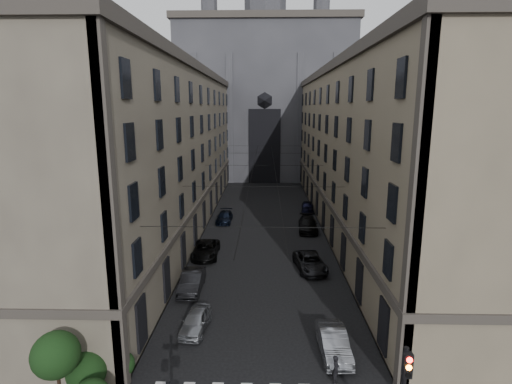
# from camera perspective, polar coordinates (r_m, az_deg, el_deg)

# --- Properties ---
(sidewalk_left) EXTENTS (7.00, 80.00, 0.15)m
(sidewalk_left) POSITION_cam_1_polar(r_m,az_deg,el_deg) (50.94, -10.83, -4.35)
(sidewalk_left) COLOR #383533
(sidewalk_left) RESTS_ON ground
(sidewalk_right) EXTENTS (7.00, 80.00, 0.15)m
(sidewalk_right) POSITION_cam_1_polar(r_m,az_deg,el_deg) (50.88, 13.05, -4.47)
(sidewalk_right) COLOR #383533
(sidewalk_right) RESTS_ON ground
(building_left) EXTENTS (13.60, 60.60, 18.85)m
(building_left) POSITION_cam_1_polar(r_m,az_deg,el_deg) (49.92, -14.57, 6.01)
(building_left) COLOR #50483D
(building_left) RESTS_ON ground
(building_right) EXTENTS (13.60, 60.60, 18.85)m
(building_right) POSITION_cam_1_polar(r_m,az_deg,el_deg) (49.83, 16.88, 5.87)
(building_right) COLOR brown
(building_right) RESTS_ON ground
(gothic_tower) EXTENTS (35.00, 23.00, 58.00)m
(gothic_tower) POSITION_cam_1_polar(r_m,az_deg,el_deg) (86.82, 1.27, 14.31)
(gothic_tower) COLOR #2D2D33
(gothic_tower) RESTS_ON ground
(shrub_cluster) EXTENTS (3.90, 4.40, 3.90)m
(shrub_cluster) POSITION_cam_1_polar(r_m,az_deg,el_deg) (22.66, -23.89, -22.23)
(shrub_cluster) COLOR black
(shrub_cluster) RESTS_ON sidewalk_left
(tram_wires) EXTENTS (14.00, 60.00, 0.43)m
(tram_wires) POSITION_cam_1_polar(r_m,az_deg,el_deg) (47.92, 1.13, 3.63)
(tram_wires) COLOR black
(tram_wires) RESTS_ON ground
(car_left_near) EXTENTS (1.90, 3.97, 1.31)m
(car_left_near) POSITION_cam_1_polar(r_m,az_deg,el_deg) (27.42, -8.62, -17.71)
(car_left_near) COLOR gray
(car_left_near) RESTS_ON ground
(car_left_midnear) EXTENTS (1.64, 4.64, 1.53)m
(car_left_midnear) POSITION_cam_1_polar(r_m,az_deg,el_deg) (32.59, -9.15, -12.50)
(car_left_midnear) COLOR black
(car_left_midnear) RESTS_ON ground
(car_left_midfar) EXTENTS (2.49, 5.23, 1.44)m
(car_left_midfar) POSITION_cam_1_polar(r_m,az_deg,el_deg) (39.28, -7.19, -8.18)
(car_left_midfar) COLOR black
(car_left_midfar) RESTS_ON ground
(car_left_far) EXTENTS (1.90, 4.56, 1.32)m
(car_left_far) POSITION_cam_1_polar(r_m,az_deg,el_deg) (50.59, -4.53, -3.60)
(car_left_far) COLOR black
(car_left_far) RESTS_ON ground
(car_right_near) EXTENTS (1.69, 4.46, 1.45)m
(car_right_near) POSITION_cam_1_polar(r_m,az_deg,el_deg) (25.31, 10.99, -20.35)
(car_right_near) COLOR gray
(car_right_near) RESTS_ON ground
(car_right_midnear) EXTENTS (3.00, 5.37, 1.42)m
(car_right_midnear) POSITION_cam_1_polar(r_m,az_deg,el_deg) (36.33, 7.73, -9.91)
(car_right_midnear) COLOR black
(car_right_midnear) RESTS_ON ground
(car_right_midfar) EXTENTS (2.47, 5.44, 1.54)m
(car_right_midfar) POSITION_cam_1_polar(r_m,az_deg,el_deg) (47.30, 7.43, -4.62)
(car_right_midfar) COLOR black
(car_right_midfar) RESTS_ON ground
(car_right_far) EXTENTS (2.10, 4.31, 1.42)m
(car_right_far) POSITION_cam_1_polar(r_m,az_deg,el_deg) (55.85, 7.36, -2.12)
(car_right_far) COLOR black
(car_right_far) RESTS_ON ground
(pedestrian) EXTENTS (0.53, 0.66, 1.56)m
(pedestrian) POSITION_cam_1_polar(r_m,az_deg,el_deg) (23.16, 11.34, -23.59)
(pedestrian) COLOR black
(pedestrian) RESTS_ON ground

